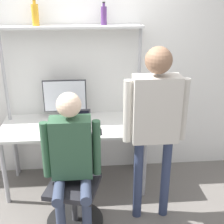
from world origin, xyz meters
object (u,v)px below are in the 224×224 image
laptop (77,125)px  person_standing (155,115)px  bottle_amber (35,14)px  monitor (65,98)px  cell_phone (98,132)px  bottle_purple (104,15)px  office_chair (75,198)px  person_seated (71,153)px

laptop → person_standing: person_standing is taller
laptop → bottle_amber: bearing=137.9°
monitor → cell_phone: size_ratio=3.26×
laptop → person_standing: size_ratio=0.17×
cell_phone → person_standing: bearing=-38.8°
bottle_amber → monitor: bearing=-7.2°
bottle_purple → bottle_amber: bottle_amber is taller
monitor → laptop: (0.13, -0.32, -0.19)m
monitor → office_chair: size_ratio=0.52×
person_standing → office_chair: bearing=-177.0°
cell_phone → monitor: bearing=132.0°
person_standing → cell_phone: bearing=141.2°
bottle_amber → person_seated: bearing=-69.6°
laptop → bottle_purple: (0.32, 0.35, 1.10)m
person_seated → laptop: bearing=85.9°
cell_phone → office_chair: 0.72m
office_chair → bottle_purple: (0.35, 0.88, 1.64)m
office_chair → bottle_amber: bearing=112.0°
bottle_purple → bottle_amber: (-0.71, 0.00, 0.01)m
monitor → laptop: bearing=-67.1°
cell_phone → person_seated: (-0.27, -0.50, 0.04)m
person_seated → bottle_amber: (-0.35, 0.93, 1.12)m
monitor → person_seated: 0.92m
bottle_purple → cell_phone: bearing=-102.6°
person_standing → bottle_purple: bottle_purple is taller
person_seated → monitor: bearing=95.9°
laptop → monitor: bearing=112.9°
monitor → office_chair: monitor is taller
office_chair → person_standing: (0.77, 0.04, 0.85)m
monitor → bottle_purple: (0.46, 0.03, 0.90)m
cell_phone → person_seated: size_ratio=0.11×
monitor → person_standing: 1.19m
monitor → person_seated: (0.09, -0.90, -0.21)m
laptop → person_standing: bearing=-33.7°
office_chair → person_seated: bearing=-102.8°
office_chair → monitor: bearing=97.0°
office_chair → bottle_amber: size_ratio=3.50×
monitor → person_seated: person_seated is taller
office_chair → bottle_amber: 1.91m
office_chair → bottle_purple: bottle_purple is taller
bottle_purple → monitor: bearing=-176.0°
person_seated → person_standing: size_ratio=0.79×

